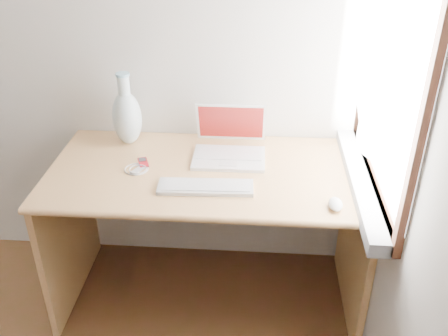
# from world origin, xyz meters

# --- Properties ---
(back_wall) EXTENTS (3.50, 0.04, 2.60)m
(back_wall) POSITION_xyz_m (0.00, 1.75, 1.30)
(back_wall) COLOR silver
(back_wall) RESTS_ON floor
(window) EXTENTS (0.11, 0.99, 1.10)m
(window) POSITION_xyz_m (1.72, 1.30, 1.28)
(window) COLOR white
(window) RESTS_ON right_wall
(desk) EXTENTS (1.46, 0.73, 0.77)m
(desk) POSITION_xyz_m (1.01, 1.47, 0.55)
(desk) COLOR tan
(desk) RESTS_ON floor
(laptop) EXTENTS (0.34, 0.28, 0.23)m
(laptop) POSITION_xyz_m (1.10, 1.52, 0.82)
(laptop) COLOR white
(laptop) RESTS_ON desk
(external_keyboard) EXTENTS (0.41, 0.14, 0.02)m
(external_keyboard) POSITION_xyz_m (1.02, 1.22, 0.78)
(external_keyboard) COLOR silver
(external_keyboard) RESTS_ON desk
(mouse) EXTENTS (0.06, 0.10, 0.03)m
(mouse) POSITION_xyz_m (1.56, 1.11, 0.79)
(mouse) COLOR white
(mouse) RESTS_ON desk
(ipod) EXTENTS (0.07, 0.10, 0.01)m
(ipod) POSITION_xyz_m (0.71, 1.42, 0.78)
(ipod) COLOR #A30B15
(ipod) RESTS_ON desk
(cable_coil) EXTENTS (0.13, 0.13, 0.01)m
(cable_coil) POSITION_xyz_m (0.69, 1.35, 0.78)
(cable_coil) COLOR silver
(cable_coil) RESTS_ON desk
(remote) EXTENTS (0.06, 0.09, 0.01)m
(remote) POSITION_xyz_m (0.70, 1.35, 0.78)
(remote) COLOR silver
(remote) RESTS_ON desk
(vase) EXTENTS (0.14, 0.14, 0.37)m
(vase) POSITION_xyz_m (0.59, 1.62, 0.92)
(vase) COLOR silver
(vase) RESTS_ON desk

